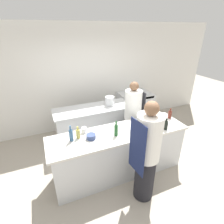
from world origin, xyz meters
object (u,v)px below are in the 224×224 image
at_px(bottle_water, 170,114).
at_px(bowl_mixing_large, 158,120).
at_px(chef_at_stove, 133,116).
at_px(bottle_wine, 146,129).
at_px(bowl_prep_small, 91,137).
at_px(cup, 84,130).
at_px(bottle_olive_oil, 78,134).
at_px(stockpot, 110,101).
at_px(oven_range, 135,108).
at_px(chef_at_prep_near, 147,154).
at_px(bottle_sauce, 71,135).
at_px(bottle_vinegar, 166,125).
at_px(bottle_cooking_oil, 116,130).

distance_m(bottle_water, bowl_mixing_large, 0.33).
distance_m(chef_at_stove, bottle_wine, 0.93).
distance_m(bowl_prep_small, cup, 0.24).
bearing_deg(bowl_mixing_large, bottle_olive_oil, 177.83).
xyz_separation_m(bowl_mixing_large, stockpot, (-0.57, 1.17, 0.07)).
distance_m(oven_range, bottle_wine, 2.19).
xyz_separation_m(chef_at_prep_near, bowl_mixing_large, (0.73, 0.72, 0.09)).
distance_m(bottle_wine, stockpot, 1.42).
height_order(bottle_sauce, bowl_prep_small, bottle_sauce).
relative_size(bottle_vinegar, bottle_wine, 1.17).
bearing_deg(bottle_wine, chef_at_stove, 75.85).
height_order(chef_at_stove, stockpot, chef_at_stove).
distance_m(chef_at_stove, bottle_olive_oil, 1.52).
bearing_deg(bottle_olive_oil, oven_range, 38.08).
bearing_deg(bowl_mixing_large, stockpot, 116.06).
relative_size(chef_at_stove, bottle_vinegar, 7.34).
bearing_deg(chef_at_prep_near, oven_range, -31.66).
distance_m(bottle_wine, bowl_prep_small, 0.99).
xyz_separation_m(bottle_sauce, bottle_water, (2.06, 0.02, -0.03)).
distance_m(bottle_vinegar, cup, 1.51).
bearing_deg(bottle_sauce, bowl_prep_small, -12.30).
bearing_deg(bottle_sauce, chef_at_prep_near, -36.81).
bearing_deg(chef_at_stove, bottle_olive_oil, -75.68).
distance_m(oven_range, cup, 2.49).
bearing_deg(stockpot, chef_at_stove, -56.74).
relative_size(bottle_vinegar, bowl_prep_small, 1.36).
xyz_separation_m(chef_at_prep_near, chef_at_stove, (0.51, 1.36, -0.08)).
distance_m(oven_range, stockpot, 1.28).
bearing_deg(stockpot, bottle_vinegar, -70.13).
relative_size(bottle_water, stockpot, 0.96).
bearing_deg(chef_at_prep_near, bowl_mixing_large, -50.69).
relative_size(chef_at_stove, stockpot, 7.16).
relative_size(bottle_wine, bowl_prep_small, 1.16).
bearing_deg(bowl_mixing_large, bottle_vinegar, -98.89).
relative_size(chef_at_stove, bowl_prep_small, 9.98).
xyz_separation_m(bottle_cooking_oil, bowl_prep_small, (-0.43, 0.08, -0.07)).
relative_size(chef_at_stove, bottle_wine, 8.61).
relative_size(oven_range, cup, 9.28).
distance_m(bottle_vinegar, bowl_prep_small, 1.39).
height_order(bottle_wine, bottle_cooking_oil, bottle_cooking_oil).
distance_m(bottle_cooking_oil, bottle_sauce, 0.77).
bearing_deg(bottle_wine, bottle_sauce, 168.22).
xyz_separation_m(chef_at_prep_near, stockpot, (0.16, 1.89, 0.16)).
distance_m(bottle_water, cup, 1.80).
xyz_separation_m(bowl_mixing_large, cup, (-1.47, 0.19, 0.01)).
xyz_separation_m(oven_range, bottle_vinegar, (-0.50, -1.97, 0.56)).
bearing_deg(bowl_mixing_large, chef_at_prep_near, -135.35).
bearing_deg(cup, bottle_vinegar, -18.43).
bearing_deg(stockpot, bottle_olive_oil, -133.17).
bearing_deg(chef_at_prep_near, bottle_cooking_oil, 17.05).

